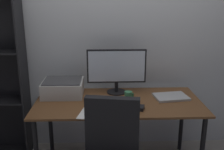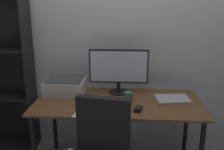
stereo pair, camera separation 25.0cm
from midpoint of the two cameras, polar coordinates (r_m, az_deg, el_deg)
name	(u,v)px [view 1 (the left image)]	position (r m, az deg, el deg)	size (l,w,h in m)	color
back_wall	(116,35)	(2.94, -1.62, 8.60)	(6.40, 0.10, 2.60)	silver
desk	(118,109)	(2.59, -1.42, -7.29)	(1.59, 0.76, 0.74)	brown
monitor	(117,68)	(2.70, -1.67, 1.43)	(0.60, 0.20, 0.46)	black
keyboard	(115,109)	(2.36, -2.44, -7.38)	(0.29, 0.11, 0.02)	#B7BABC
mouse	(141,108)	(2.37, 3.19, -7.14)	(0.06, 0.10, 0.03)	black
coffee_mug	(128,96)	(2.54, 0.71, -4.66)	(0.09, 0.07, 0.10)	#387F51
laptop	(171,97)	(2.67, 9.95, -4.68)	(0.32, 0.23, 0.02)	#B7BABC
printer	(63,88)	(2.75, -13.08, -2.71)	(0.40, 0.34, 0.16)	silver
paper_sheet	(93,112)	(2.33, -7.28, -8.03)	(0.21, 0.30, 0.00)	white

